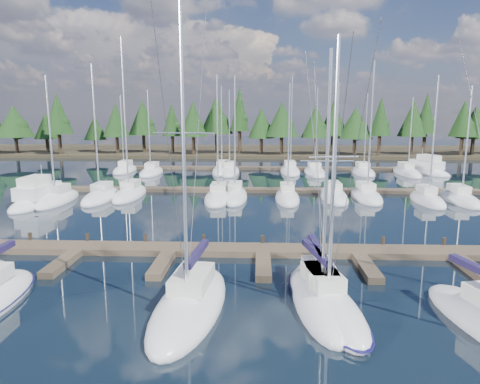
{
  "coord_description": "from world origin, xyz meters",
  "views": [
    {
      "loc": [
        -0.38,
        -8.71,
        9.03
      ],
      "look_at": [
        -1.65,
        22.0,
        3.3
      ],
      "focal_mm": 32.0,
      "sensor_mm": 36.0,
      "label": 1
    }
  ],
  "objects_px": {
    "main_dock": "(263,253)",
    "motor_yacht_right": "(426,170)",
    "front_sailboat_3": "(320,295)",
    "motor_yacht_left": "(38,199)",
    "front_sailboat_2": "(190,304)",
    "front_sailboat_4": "(325,301)"
  },
  "relations": [
    {
      "from": "front_sailboat_2",
      "to": "motor_yacht_right",
      "type": "relative_size",
      "value": 1.52
    },
    {
      "from": "front_sailboat_3",
      "to": "motor_yacht_left",
      "type": "distance_m",
      "value": 32.94
    },
    {
      "from": "front_sailboat_4",
      "to": "motor_yacht_right",
      "type": "bearing_deg",
      "value": 64.3
    },
    {
      "from": "main_dock",
      "to": "motor_yacht_left",
      "type": "distance_m",
      "value": 26.87
    },
    {
      "from": "front_sailboat_4",
      "to": "motor_yacht_left",
      "type": "height_order",
      "value": "front_sailboat_4"
    },
    {
      "from": "main_dock",
      "to": "motor_yacht_right",
      "type": "relative_size",
      "value": 4.5
    },
    {
      "from": "main_dock",
      "to": "motor_yacht_right",
      "type": "bearing_deg",
      "value": 57.32
    },
    {
      "from": "motor_yacht_left",
      "to": "motor_yacht_right",
      "type": "distance_m",
      "value": 53.05
    },
    {
      "from": "main_dock",
      "to": "motor_yacht_left",
      "type": "height_order",
      "value": "motor_yacht_left"
    },
    {
      "from": "front_sailboat_4",
      "to": "main_dock",
      "type": "bearing_deg",
      "value": 111.68
    },
    {
      "from": "front_sailboat_4",
      "to": "motor_yacht_right",
      "type": "height_order",
      "value": "front_sailboat_4"
    },
    {
      "from": "main_dock",
      "to": "front_sailboat_3",
      "type": "height_order",
      "value": "front_sailboat_3"
    },
    {
      "from": "front_sailboat_2",
      "to": "motor_yacht_left",
      "type": "xyz_separation_m",
      "value": [
        -18.84,
        22.64,
        0.22
      ]
    },
    {
      "from": "front_sailboat_2",
      "to": "motor_yacht_right",
      "type": "height_order",
      "value": "front_sailboat_2"
    },
    {
      "from": "front_sailboat_2",
      "to": "motor_yacht_right",
      "type": "bearing_deg",
      "value": 58.61
    },
    {
      "from": "front_sailboat_2",
      "to": "front_sailboat_3",
      "type": "xyz_separation_m",
      "value": [
        6.17,
        1.22,
        -0.01
      ]
    },
    {
      "from": "main_dock",
      "to": "front_sailboat_4",
      "type": "relative_size",
      "value": 3.39
    },
    {
      "from": "front_sailboat_3",
      "to": "front_sailboat_4",
      "type": "height_order",
      "value": "front_sailboat_4"
    },
    {
      "from": "front_sailboat_3",
      "to": "motor_yacht_left",
      "type": "bearing_deg",
      "value": 139.41
    },
    {
      "from": "main_dock",
      "to": "front_sailboat_3",
      "type": "relative_size",
      "value": 3.51
    },
    {
      "from": "main_dock",
      "to": "front_sailboat_4",
      "type": "xyz_separation_m",
      "value": [
        2.82,
        -7.1,
        0.08
      ]
    },
    {
      "from": "front_sailboat_3",
      "to": "motor_yacht_left",
      "type": "relative_size",
      "value": 1.32
    }
  ]
}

